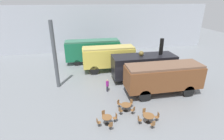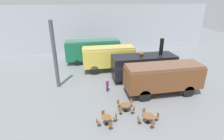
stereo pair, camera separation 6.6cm
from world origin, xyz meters
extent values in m
plane|color=gray|center=(0.00, 0.00, 0.00)|extent=(80.00, 80.00, 0.00)
cube|color=#B2B7C1|center=(0.00, 15.88, 4.50)|extent=(44.00, 0.15, 9.00)
cube|color=#196B47|center=(-3.01, 8.81, 2.11)|extent=(8.82, 2.45, 2.94)
cone|color=#196B47|center=(2.39, 8.81, 2.11)|extent=(1.98, 2.33, 2.33)
cube|color=#366B54|center=(-3.01, 8.81, 3.71)|extent=(8.64, 2.26, 0.24)
cylinder|color=black|center=(-0.36, 7.64, 0.50)|extent=(0.99, 0.12, 0.99)
cylinder|color=black|center=(-0.36, 9.98, 0.50)|extent=(0.99, 0.12, 0.99)
cylinder|color=black|center=(-5.65, 7.64, 0.50)|extent=(0.99, 0.12, 0.99)
cylinder|color=black|center=(-5.65, 9.98, 0.50)|extent=(0.99, 0.12, 0.99)
cube|color=#E0C64C|center=(-1.03, 4.71, 2.14)|extent=(7.49, 2.43, 2.59)
cube|color=tan|center=(-1.03, 4.71, 3.56)|extent=(7.34, 2.24, 0.24)
cylinder|color=black|center=(1.22, 3.55, 0.65)|extent=(1.30, 0.12, 1.30)
cylinder|color=black|center=(1.22, 5.86, 0.65)|extent=(1.30, 0.12, 1.30)
cylinder|color=black|center=(-3.28, 3.55, 0.65)|extent=(1.30, 0.12, 1.30)
cylinder|color=black|center=(-3.28, 5.86, 0.65)|extent=(1.30, 0.12, 1.30)
cube|color=black|center=(2.96, 0.93, 1.98)|extent=(8.21, 2.83, 2.68)
cylinder|color=black|center=(5.22, 0.93, 4.37)|extent=(0.50, 0.50, 2.11)
sphere|color=brown|center=(2.55, 0.93, 3.62)|extent=(0.64, 0.64, 0.64)
cylinder|color=black|center=(5.43, -0.43, 0.49)|extent=(0.98, 0.12, 0.98)
cylinder|color=black|center=(5.43, 2.29, 0.49)|extent=(0.98, 0.12, 0.98)
cylinder|color=black|center=(0.50, -0.43, 0.49)|extent=(0.98, 0.12, 0.98)
cylinder|color=black|center=(0.50, 2.29, 0.49)|extent=(0.98, 0.12, 0.98)
cube|color=brown|center=(3.77, -3.10, 2.05)|extent=(8.47, 2.82, 2.39)
cube|color=brown|center=(3.77, -3.10, 3.37)|extent=(8.31, 2.59, 0.24)
cylinder|color=black|center=(6.32, -4.45, 0.66)|extent=(1.32, 0.12, 1.32)
cylinder|color=black|center=(6.32, -1.75, 0.66)|extent=(1.32, 0.12, 1.32)
cylinder|color=black|center=(1.23, -4.45, 0.66)|extent=(1.32, 0.12, 1.32)
cylinder|color=black|center=(1.23, -1.75, 0.66)|extent=(1.32, 0.12, 1.32)
cylinder|color=black|center=(0.31, -7.72, 0.01)|extent=(0.44, 0.44, 0.02)
cylinder|color=black|center=(0.31, -7.72, 0.37)|extent=(0.08, 0.08, 0.70)
cylinder|color=brown|center=(0.31, -7.72, 0.74)|extent=(0.97, 0.97, 0.03)
cylinder|color=black|center=(-1.17, -5.68, 0.01)|extent=(0.44, 0.44, 0.02)
cylinder|color=black|center=(-1.17, -5.68, 0.35)|extent=(0.08, 0.08, 0.66)
cylinder|color=brown|center=(-1.17, -5.68, 0.70)|extent=(0.97, 0.97, 0.03)
cylinder|color=black|center=(-3.27, -7.25, 0.01)|extent=(0.44, 0.44, 0.02)
cylinder|color=black|center=(-3.27, -7.25, 0.38)|extent=(0.08, 0.08, 0.72)
cylinder|color=brown|center=(-3.27, -7.25, 0.75)|extent=(0.87, 0.87, 0.03)
cylinder|color=black|center=(-0.48, -7.77, 0.21)|extent=(0.06, 0.06, 0.42)
cylinder|color=brown|center=(-0.48, -7.77, 0.43)|extent=(0.36, 0.36, 0.03)
cube|color=brown|center=(-0.63, -7.78, 0.66)|extent=(0.06, 0.29, 0.42)
cylinder|color=black|center=(0.36, -8.51, 0.21)|extent=(0.06, 0.06, 0.42)
cylinder|color=brown|center=(0.36, -8.51, 0.43)|extent=(0.36, 0.36, 0.03)
cube|color=brown|center=(0.37, -8.66, 0.66)|extent=(0.29, 0.06, 0.42)
cylinder|color=black|center=(1.09, -7.67, 0.21)|extent=(0.06, 0.06, 0.42)
cylinder|color=brown|center=(1.09, -7.67, 0.43)|extent=(0.36, 0.36, 0.03)
cube|color=brown|center=(1.25, -7.66, 0.66)|extent=(0.06, 0.29, 0.42)
cylinder|color=black|center=(0.26, -6.93, 0.21)|extent=(0.06, 0.06, 0.42)
cylinder|color=brown|center=(0.26, -6.93, 0.43)|extent=(0.36, 0.36, 0.03)
cube|color=brown|center=(0.25, -6.78, 0.66)|extent=(0.29, 0.06, 0.42)
cylinder|color=black|center=(-1.66, -5.06, 0.21)|extent=(0.06, 0.06, 0.42)
cylinder|color=brown|center=(-1.66, -5.06, 0.43)|extent=(0.36, 0.36, 0.03)
cube|color=brown|center=(-1.75, -4.94, 0.66)|extent=(0.25, 0.21, 0.42)
cylinder|color=black|center=(-1.78, -6.17, 0.21)|extent=(0.06, 0.06, 0.42)
cylinder|color=brown|center=(-1.78, -6.17, 0.43)|extent=(0.36, 0.36, 0.03)
cube|color=brown|center=(-1.90, -6.26, 0.66)|extent=(0.21, 0.25, 0.42)
cylinder|color=black|center=(-0.68, -6.29, 0.21)|extent=(0.06, 0.06, 0.42)
cylinder|color=brown|center=(-0.68, -6.29, 0.43)|extent=(0.36, 0.36, 0.03)
cube|color=brown|center=(-0.59, -6.41, 0.66)|extent=(0.25, 0.21, 0.42)
cylinder|color=black|center=(-0.56, -5.19, 0.21)|extent=(0.06, 0.06, 0.42)
cylinder|color=brown|center=(-0.56, -5.19, 0.43)|extent=(0.36, 0.36, 0.03)
cube|color=brown|center=(-0.44, -5.10, 0.66)|extent=(0.21, 0.25, 0.42)
cylinder|color=black|center=(-2.55, -7.09, 0.21)|extent=(0.06, 0.06, 0.42)
cylinder|color=brown|center=(-2.55, -7.09, 0.43)|extent=(0.36, 0.36, 0.03)
cube|color=brown|center=(-2.40, -7.06, 0.66)|extent=(0.10, 0.29, 0.42)
cylinder|color=black|center=(-3.43, -6.54, 0.21)|extent=(0.06, 0.06, 0.42)
cylinder|color=brown|center=(-3.43, -6.54, 0.43)|extent=(0.36, 0.36, 0.03)
cube|color=brown|center=(-3.46, -6.39, 0.66)|extent=(0.29, 0.10, 0.42)
cylinder|color=black|center=(-3.99, -7.41, 0.21)|extent=(0.06, 0.06, 0.42)
cylinder|color=brown|center=(-3.99, -7.41, 0.43)|extent=(0.36, 0.36, 0.03)
cube|color=brown|center=(-4.14, -7.45, 0.66)|extent=(0.10, 0.29, 0.42)
cylinder|color=black|center=(-3.11, -7.97, 0.21)|extent=(0.06, 0.06, 0.42)
cylinder|color=brown|center=(-3.11, -7.97, 0.43)|extent=(0.36, 0.36, 0.03)
cube|color=brown|center=(-3.08, -8.12, 0.66)|extent=(0.29, 0.10, 0.42)
cylinder|color=#262633|center=(-2.27, -1.52, 0.35)|extent=(0.24, 0.24, 0.70)
cylinder|color=#8C1E7A|center=(-2.27, -1.52, 1.02)|extent=(0.34, 0.34, 0.62)
sphere|color=tan|center=(-2.27, -1.52, 1.43)|extent=(0.20, 0.20, 0.20)
cylinder|color=#4C5156|center=(-8.00, 0.84, 4.00)|extent=(0.44, 0.44, 8.00)
camera|label=1|loc=(-5.17, -19.30, 10.16)|focal=28.00mm
camera|label=2|loc=(-5.11, -19.32, 10.16)|focal=28.00mm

